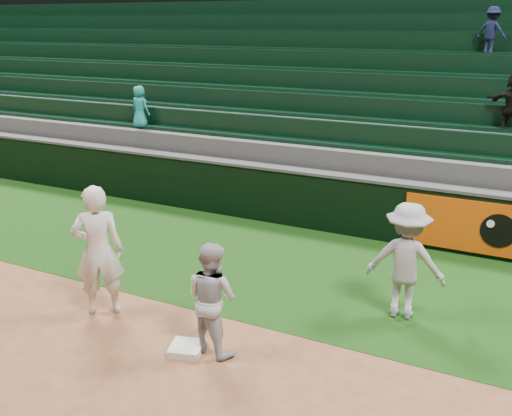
% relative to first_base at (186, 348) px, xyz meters
% --- Properties ---
extents(ground, '(70.00, 70.00, 0.00)m').
position_rel_first_base_xyz_m(ground, '(0.05, 0.12, -0.05)').
color(ground, brown).
rests_on(ground, ground).
extents(foul_grass, '(36.00, 4.20, 0.01)m').
position_rel_first_base_xyz_m(foul_grass, '(0.05, 3.12, -0.04)').
color(foul_grass, '#11330C').
rests_on(foul_grass, ground).
extents(first_base, '(0.53, 0.53, 0.10)m').
position_rel_first_base_xyz_m(first_base, '(0.00, 0.00, 0.00)').
color(first_base, silver).
rests_on(first_base, ground).
extents(first_baseman, '(0.88, 0.81, 2.01)m').
position_rel_first_base_xyz_m(first_baseman, '(-1.74, 0.37, 0.96)').
color(first_baseman, silver).
rests_on(first_baseman, ground).
extents(baserunner, '(0.87, 0.74, 1.55)m').
position_rel_first_base_xyz_m(baserunner, '(0.29, 0.21, 0.73)').
color(baserunner, '#A6A9B1').
rests_on(baserunner, ground).
extents(base_coach, '(1.19, 0.74, 1.77)m').
position_rel_first_base_xyz_m(base_coach, '(2.36, 2.28, 0.85)').
color(base_coach, '#9699A2').
rests_on(base_coach, foul_grass).
extents(field_wall, '(36.00, 0.45, 1.25)m').
position_rel_first_base_xyz_m(field_wall, '(0.07, 5.32, 0.59)').
color(field_wall, black).
rests_on(field_wall, ground).
extents(stadium_seating, '(36.00, 5.95, 4.85)m').
position_rel_first_base_xyz_m(stadium_seating, '(0.05, 9.09, 1.65)').
color(stadium_seating, '#3D3D40').
rests_on(stadium_seating, ground).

